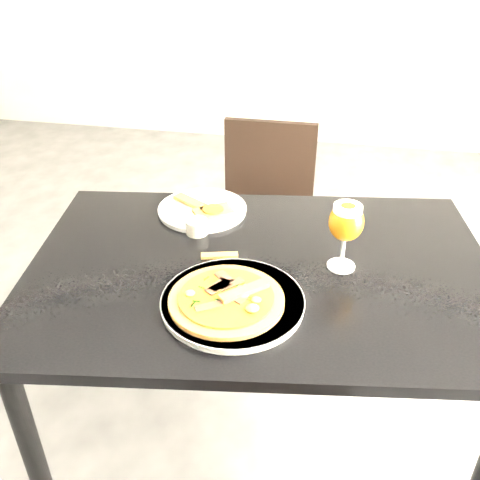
% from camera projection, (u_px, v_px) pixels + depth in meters
% --- Properties ---
extents(dining_table, '(1.30, 0.96, 0.75)m').
position_uv_depth(dining_table, '(260.00, 293.00, 1.43)').
color(dining_table, black).
rests_on(dining_table, ground).
extents(chair_far, '(0.39, 0.39, 0.83)m').
position_uv_depth(chair_far, '(264.00, 219.00, 2.17)').
color(chair_far, black).
rests_on(chair_far, ground).
extents(plate_main, '(0.39, 0.39, 0.02)m').
position_uv_depth(plate_main, '(233.00, 302.00, 1.24)').
color(plate_main, white).
rests_on(plate_main, dining_table).
extents(pizza, '(0.27, 0.27, 0.03)m').
position_uv_depth(pizza, '(227.00, 299.00, 1.22)').
color(pizza, brown).
rests_on(pizza, plate_main).
extents(plate_second, '(0.30, 0.30, 0.01)m').
position_uv_depth(plate_second, '(202.00, 210.00, 1.62)').
color(plate_second, white).
rests_on(plate_second, dining_table).
extents(crust_scraps, '(0.21, 0.15, 0.02)m').
position_uv_depth(crust_scraps, '(206.00, 208.00, 1.60)').
color(crust_scraps, brown).
rests_on(crust_scraps, plate_second).
extents(loose_crust, '(0.10, 0.05, 0.01)m').
position_uv_depth(loose_crust, '(220.00, 255.00, 1.41)').
color(loose_crust, brown).
rests_on(loose_crust, dining_table).
extents(sauce_cup, '(0.06, 0.06, 0.04)m').
position_uv_depth(sauce_cup, '(197.00, 226.00, 1.51)').
color(sauce_cup, '#B6B2A3').
rests_on(sauce_cup, dining_table).
extents(beer_glass, '(0.09, 0.09, 0.18)m').
position_uv_depth(beer_glass, '(346.00, 222.00, 1.31)').
color(beer_glass, silver).
rests_on(beer_glass, dining_table).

